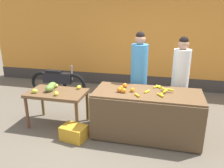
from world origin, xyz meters
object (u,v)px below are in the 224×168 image
object	(u,v)px
produce_crate	(74,133)
produce_sack	(106,103)
vendor_woman_white_shirt	(180,80)
parked_motorcycle	(58,81)
vendor_woman_blue_shirt	(139,77)

from	to	relation	value
produce_crate	produce_sack	xyz separation A→B (m)	(0.30, 1.18, 0.12)
vendor_woman_white_shirt	parked_motorcycle	world-z (taller)	vendor_woman_white_shirt
parked_motorcycle	produce_sack	size ratio (longest dim) A/B	3.26
vendor_woman_white_shirt	parked_motorcycle	bearing A→B (deg)	166.39
produce_sack	produce_crate	bearing A→B (deg)	-104.18
produce_crate	produce_sack	bearing A→B (deg)	75.82
produce_sack	vendor_woman_white_shirt	bearing A→B (deg)	1.23
parked_motorcycle	vendor_woman_blue_shirt	bearing A→B (deg)	-20.23
produce_crate	produce_sack	size ratio (longest dim) A/B	0.90
parked_motorcycle	produce_sack	distance (m)	1.77
vendor_woman_white_shirt	produce_sack	world-z (taller)	vendor_woman_white_shirt
vendor_woman_white_shirt	produce_crate	xyz separation A→B (m)	(-1.85, -1.22, -0.76)
produce_crate	vendor_woman_white_shirt	bearing A→B (deg)	33.35
parked_motorcycle	produce_sack	world-z (taller)	parked_motorcycle
vendor_woman_blue_shirt	produce_sack	bearing A→B (deg)	175.58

